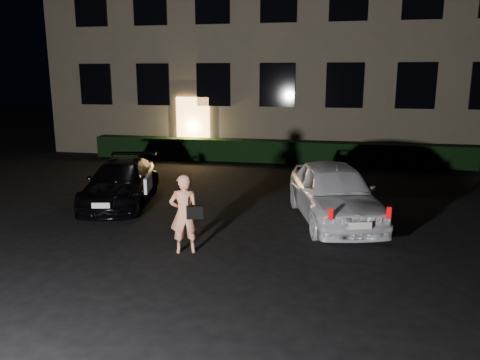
# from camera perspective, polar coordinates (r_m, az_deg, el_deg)

# --- Properties ---
(ground) EXTENTS (80.00, 80.00, 0.00)m
(ground) POSITION_cam_1_polar(r_m,az_deg,el_deg) (8.82, -4.85, -10.03)
(ground) COLOR black
(ground) RESTS_ON ground
(building) EXTENTS (20.00, 8.11, 12.00)m
(building) POSITION_cam_1_polar(r_m,az_deg,el_deg) (23.05, 6.02, 19.12)
(building) COLOR #69604B
(building) RESTS_ON ground
(hedge) EXTENTS (15.00, 0.70, 0.85)m
(hedge) POSITION_cam_1_polar(r_m,az_deg,el_deg) (18.68, 4.24, 3.51)
(hedge) COLOR black
(hedge) RESTS_ON ground
(sedan) EXTENTS (2.40, 4.16, 1.14)m
(sedan) POSITION_cam_1_polar(r_m,az_deg,el_deg) (12.99, -14.26, -0.28)
(sedan) COLOR black
(sedan) RESTS_ON ground
(hatch) EXTENTS (2.66, 4.37, 1.39)m
(hatch) POSITION_cam_1_polar(r_m,az_deg,el_deg) (11.25, 11.37, -1.45)
(hatch) COLOR white
(hatch) RESTS_ON ground
(man) EXTENTS (0.73, 0.55, 1.57)m
(man) POSITION_cam_1_polar(r_m,az_deg,el_deg) (9.09, -6.75, -4.09)
(man) COLOR #F5956E
(man) RESTS_ON ground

